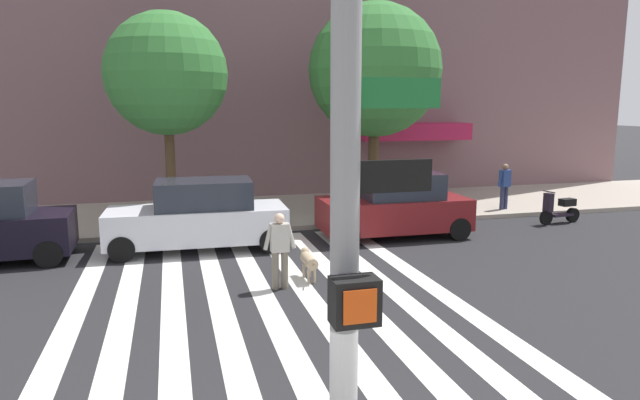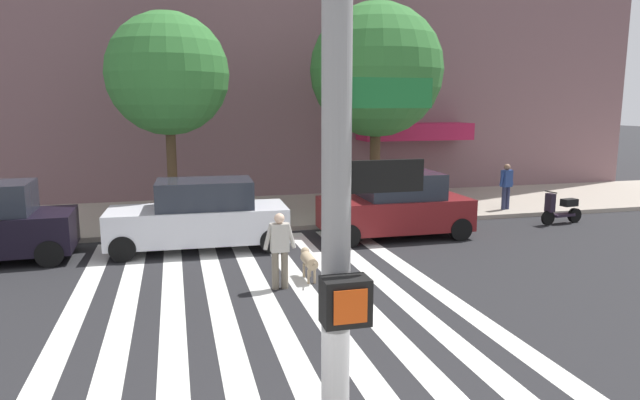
% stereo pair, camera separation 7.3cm
% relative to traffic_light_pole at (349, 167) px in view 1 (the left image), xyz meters
% --- Properties ---
extents(ground_plane, '(160.00, 160.00, 0.00)m').
position_rel_traffic_light_pole_xyz_m(ground_plane, '(0.39, 6.92, -3.52)').
color(ground_plane, '#232326').
extents(sidewalk_far, '(80.00, 6.00, 0.15)m').
position_rel_traffic_light_pole_xyz_m(sidewalk_far, '(0.39, 16.44, -3.45)').
color(sidewalk_far, '#A19687').
rests_on(sidewalk_far, ground_plane).
extents(crosswalk_stripes, '(7.65, 12.42, 0.01)m').
position_rel_traffic_light_pole_xyz_m(crosswalk_stripes, '(0.71, 6.92, -3.52)').
color(crosswalk_stripes, silver).
rests_on(crosswalk_stripes, ground_plane).
extents(traffic_light_pole, '(0.74, 0.46, 5.80)m').
position_rel_traffic_light_pole_xyz_m(traffic_light_pole, '(0.00, 0.00, 0.00)').
color(traffic_light_pole, gray).
rests_on(traffic_light_pole, sidewalk_near).
extents(parked_car_behind_first, '(4.77, 2.04, 1.89)m').
position_rel_traffic_light_pole_xyz_m(parked_car_behind_first, '(-0.33, 11.94, -2.61)').
color(parked_car_behind_first, silver).
rests_on(parked_car_behind_first, ground_plane).
extents(parked_car_third_in_line, '(4.36, 2.06, 1.92)m').
position_rel_traffic_light_pole_xyz_m(parked_car_third_in_line, '(5.33, 11.94, -2.61)').
color(parked_car_third_in_line, maroon).
rests_on(parked_car_third_in_line, ground_plane).
extents(parked_scooter, '(1.63, 0.55, 1.11)m').
position_rel_traffic_light_pole_xyz_m(parked_scooter, '(11.30, 12.23, -3.04)').
color(parked_scooter, black).
rests_on(parked_scooter, ground_plane).
extents(street_tree_nearest, '(3.76, 3.76, 6.54)m').
position_rel_traffic_light_pole_xyz_m(street_tree_nearest, '(-1.02, 15.01, 1.27)').
color(street_tree_nearest, '#4C3823').
rests_on(street_tree_nearest, sidewalk_far).
extents(street_tree_middle, '(4.58, 4.58, 7.18)m').
position_rel_traffic_light_pole_xyz_m(street_tree_middle, '(5.92, 15.37, 1.50)').
color(street_tree_middle, '#4C3823').
rests_on(street_tree_middle, sidewalk_far).
extents(pedestrian_dog_walker, '(0.70, 0.25, 1.64)m').
position_rel_traffic_light_pole_xyz_m(pedestrian_dog_walker, '(1.13, 8.13, -2.59)').
color(pedestrian_dog_walker, '#6B6051').
rests_on(pedestrian_dog_walker, ground_plane).
extents(dog_on_leash, '(0.28, 1.11, 0.65)m').
position_rel_traffic_light_pole_xyz_m(dog_on_leash, '(1.87, 8.58, -3.08)').
color(dog_on_leash, tan).
rests_on(dog_on_leash, ground_plane).
extents(pedestrian_bystander, '(0.70, 0.34, 1.64)m').
position_rel_traffic_light_pole_xyz_m(pedestrian_bystander, '(10.53, 14.26, -2.44)').
color(pedestrian_bystander, '#282D4C').
rests_on(pedestrian_bystander, sidewalk_far).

